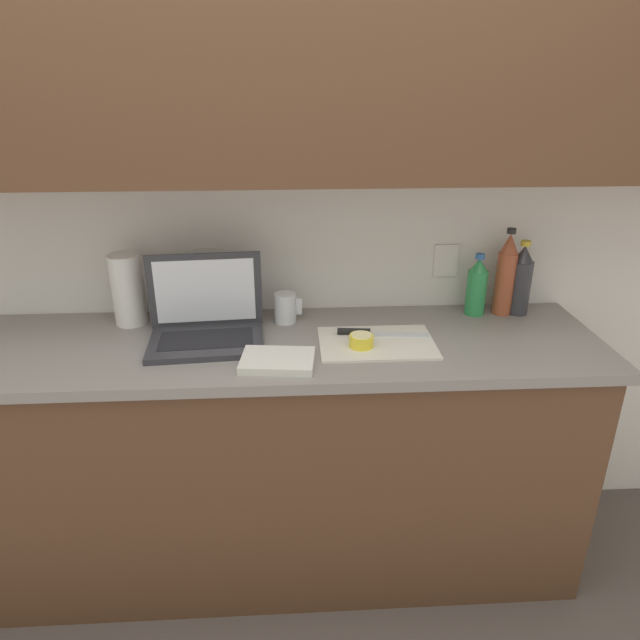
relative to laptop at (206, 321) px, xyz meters
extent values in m
plane|color=#564C47|center=(0.17, -0.04, -0.98)|extent=(12.00, 12.00, 0.00)
cube|color=white|center=(0.17, 0.28, 0.32)|extent=(5.20, 0.06, 2.60)
cube|color=white|center=(-0.03, 0.25, 0.12)|extent=(0.09, 0.01, 0.12)
cube|color=white|center=(0.86, 0.25, 0.12)|extent=(0.09, 0.01, 0.12)
cube|color=brown|center=(0.17, 0.09, 0.79)|extent=(4.42, 0.32, 0.70)
cube|color=brown|center=(0.17, -0.04, -0.54)|extent=(2.21, 0.55, 0.88)
cube|color=gray|center=(0.17, -0.04, -0.08)|extent=(2.28, 0.58, 0.03)
cube|color=#9EA3A8|center=(-0.65, -0.01, -0.15)|extent=(0.51, 0.38, 0.16)
cube|color=#333338|center=(0.00, -0.05, -0.05)|extent=(0.38, 0.29, 0.02)
cube|color=black|center=(0.00, -0.05, -0.04)|extent=(0.31, 0.17, 0.00)
cube|color=#333338|center=(-0.01, 0.07, 0.08)|extent=(0.38, 0.04, 0.26)
cube|color=white|center=(-0.01, 0.07, 0.08)|extent=(0.33, 0.03, 0.22)
cube|color=silver|center=(0.56, -0.08, -0.06)|extent=(0.37, 0.26, 0.01)
cube|color=silver|center=(0.64, -0.03, -0.05)|extent=(0.20, 0.06, 0.00)
cylinder|color=black|center=(0.49, -0.01, -0.04)|extent=(0.11, 0.03, 0.02)
cylinder|color=yellow|center=(0.50, -0.11, -0.04)|extent=(0.08, 0.08, 0.04)
cylinder|color=#F4EAA3|center=(0.50, -0.11, -0.02)|extent=(0.07, 0.07, 0.00)
cylinder|color=#2D934C|center=(0.95, 0.16, 0.02)|extent=(0.07, 0.07, 0.16)
cone|color=#2D934C|center=(0.95, 0.16, 0.12)|extent=(0.06, 0.06, 0.05)
cylinder|color=#3366B2|center=(0.95, 0.16, 0.16)|extent=(0.03, 0.03, 0.02)
cylinder|color=#A34C2D|center=(1.06, 0.16, 0.05)|extent=(0.07, 0.07, 0.23)
cone|color=#A34C2D|center=(1.06, 0.16, 0.20)|extent=(0.06, 0.06, 0.07)
cylinder|color=black|center=(1.06, 0.16, 0.25)|extent=(0.03, 0.03, 0.02)
cylinder|color=#333338|center=(1.11, 0.16, 0.03)|extent=(0.08, 0.08, 0.20)
cone|color=#333338|center=(1.11, 0.16, 0.16)|extent=(0.07, 0.07, 0.06)
cylinder|color=gold|center=(1.11, 0.16, 0.20)|extent=(0.03, 0.03, 0.02)
cylinder|color=silver|center=(0.26, 0.13, -0.01)|extent=(0.08, 0.08, 0.11)
cube|color=silver|center=(0.31, 0.13, -0.01)|extent=(0.02, 0.01, 0.06)
cylinder|color=white|center=(-0.28, 0.15, 0.06)|extent=(0.11, 0.11, 0.25)
cube|color=silver|center=(0.24, -0.20, -0.05)|extent=(0.24, 0.18, 0.02)
camera|label=1|loc=(0.27, -1.74, 0.74)|focal=32.00mm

